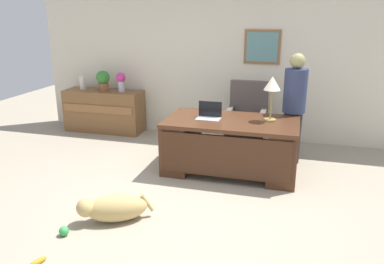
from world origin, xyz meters
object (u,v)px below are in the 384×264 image
at_px(desk, 230,144).
at_px(dog_toy_ball, 64,231).
at_px(laptop, 209,114).
at_px(vase_with_flowers, 121,80).
at_px(armchair, 247,120).
at_px(potted_plant, 103,80).
at_px(credenza, 104,111).
at_px(dog_toy_bone, 38,262).
at_px(dog_lying, 114,208).
at_px(vase_empty, 82,83).
at_px(desk_lamp, 272,86).
at_px(person_standing, 294,108).

distance_m(desk, dog_toy_ball, 2.43).
height_order(laptop, vase_with_flowers, vase_with_flowers).
height_order(armchair, potted_plant, potted_plant).
distance_m(credenza, dog_toy_ball, 3.56).
xyz_separation_m(vase_with_flowers, dog_toy_bone, (0.94, -3.77, -0.93)).
height_order(desk, dog_lying, desk).
bearing_deg(vase_empty, vase_with_flowers, -0.00).
height_order(vase_with_flowers, vase_empty, vase_with_flowers).
bearing_deg(vase_with_flowers, vase_empty, 180.00).
bearing_deg(dog_toy_ball, armchair, 65.26).
bearing_deg(armchair, desk_lamp, -64.25).
relative_size(person_standing, desk_lamp, 2.67).
bearing_deg(desk_lamp, vase_empty, 161.73).
xyz_separation_m(credenza, person_standing, (3.37, -0.68, 0.43)).
bearing_deg(dog_toy_bone, vase_with_flowers, 103.99).
height_order(armchair, dog_toy_ball, armchair).
height_order(desk, dog_toy_ball, desk).
relative_size(dog_lying, vase_empty, 3.05).
bearing_deg(vase_empty, potted_plant, 0.00).
height_order(desk, credenza, credenza).
xyz_separation_m(credenza, potted_plant, (0.02, 0.00, 0.58)).
bearing_deg(desk_lamp, potted_plant, 159.38).
distance_m(laptop, vase_empty, 2.96).
distance_m(person_standing, desk_lamp, 0.68).
height_order(person_standing, dog_toy_bone, person_standing).
relative_size(dog_lying, desk_lamp, 1.23).
bearing_deg(armchair, dog_toy_bone, -111.26).
distance_m(person_standing, dog_toy_bone, 3.80).
height_order(person_standing, vase_empty, person_standing).
bearing_deg(person_standing, dog_toy_ball, -128.60).
relative_size(credenza, vase_empty, 5.98).
bearing_deg(desk_lamp, person_standing, 58.27).
bearing_deg(desk, dog_toy_bone, -117.03).
height_order(vase_empty, dog_toy_bone, vase_empty).
relative_size(vase_empty, dog_toy_bone, 1.41).
bearing_deg(desk_lamp, desk, -165.21).
height_order(armchair, desk_lamp, desk_lamp).
height_order(laptop, desk_lamp, desk_lamp).
distance_m(laptop, potted_plant, 2.58).
distance_m(dog_toy_ball, dog_toy_bone, 0.47).
xyz_separation_m(armchair, potted_plant, (-2.64, 0.29, 0.47)).
height_order(potted_plant, dog_toy_bone, potted_plant).
distance_m(credenza, person_standing, 3.46).
relative_size(laptop, vase_with_flowers, 0.94).
distance_m(desk_lamp, vase_with_flowers, 2.95).
relative_size(potted_plant, dog_toy_ball, 3.69).
relative_size(armchair, vase_with_flowers, 3.18).
relative_size(laptop, desk_lamp, 0.54).
bearing_deg(potted_plant, vase_with_flowers, -0.00).
bearing_deg(credenza, dog_toy_ball, -68.96).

